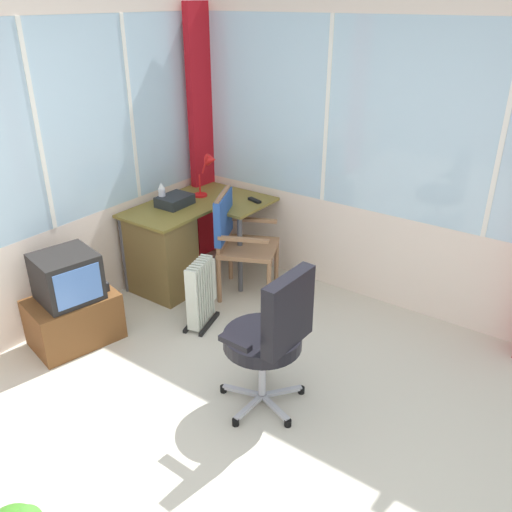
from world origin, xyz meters
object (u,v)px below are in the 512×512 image
at_px(paper_tray, 175,201).
at_px(tv_on_stand, 72,304).
at_px(spray_bottle, 162,194).
at_px(wooden_armchair, 234,232).
at_px(office_chair, 273,332).
at_px(tv_remote, 255,200).
at_px(space_heater, 202,292).
at_px(desk, 166,249).
at_px(desk_lamp, 209,168).

distance_m(paper_tray, tv_on_stand, 1.30).
bearing_deg(spray_bottle, wooden_armchair, -73.63).
height_order(spray_bottle, office_chair, office_chair).
distance_m(wooden_armchair, tv_on_stand, 1.47).
relative_size(tv_remote, space_heater, 0.27).
bearing_deg(spray_bottle, tv_on_stand, -173.54).
height_order(tv_remote, space_heater, tv_remote).
xyz_separation_m(desk, tv_on_stand, (-1.01, 0.01, -0.07)).
bearing_deg(tv_on_stand, wooden_armchair, -21.37).
bearing_deg(paper_tray, desk, -167.01).
height_order(wooden_armchair, office_chair, office_chair).
relative_size(desk_lamp, paper_tray, 1.33).
bearing_deg(space_heater, tv_remote, 9.13).
distance_m(tv_remote, office_chair, 1.87).
bearing_deg(desk, space_heater, -110.92).
distance_m(tv_remote, tv_on_stand, 1.83).
relative_size(wooden_armchair, office_chair, 0.93).
height_order(desk, spray_bottle, spray_bottle).
distance_m(desk, paper_tray, 0.44).
relative_size(desk_lamp, space_heater, 0.71).
height_order(office_chair, tv_on_stand, office_chair).
height_order(desk_lamp, paper_tray, desk_lamp).
relative_size(desk, tv_on_stand, 1.62).
distance_m(office_chair, tv_on_stand, 1.70).
relative_size(tv_remote, wooden_armchair, 0.16).
distance_m(paper_tray, wooden_armchair, 0.62).
bearing_deg(wooden_armchair, spray_bottle, 106.37).
xyz_separation_m(wooden_armchair, tv_on_stand, (-1.34, 0.53, -0.26)).
relative_size(spray_bottle, tv_on_stand, 0.29).
xyz_separation_m(paper_tray, office_chair, (-0.95, -1.70, -0.21)).
height_order(desk_lamp, tv_on_stand, desk_lamp).
xyz_separation_m(wooden_armchair, space_heater, (-0.57, -0.11, -0.30)).
bearing_deg(tv_on_stand, desk_lamp, -1.07).
bearing_deg(office_chair, desk_lamp, 50.45).
xyz_separation_m(tv_on_stand, space_heater, (0.77, -0.63, -0.05)).
height_order(desk_lamp, wooden_armchair, desk_lamp).
bearing_deg(spray_bottle, space_heater, -116.49).
bearing_deg(space_heater, paper_tray, 56.47).
height_order(tv_on_stand, space_heater, tv_on_stand).
bearing_deg(tv_on_stand, spray_bottle, 6.46).
xyz_separation_m(tv_remote, office_chair, (-1.45, -1.18, -0.17)).
height_order(spray_bottle, space_heater, spray_bottle).
distance_m(desk_lamp, spray_bottle, 0.51).
distance_m(desk_lamp, wooden_armchair, 0.71).
height_order(tv_remote, spray_bottle, spray_bottle).
distance_m(desk, tv_on_stand, 1.01).
relative_size(desk, desk_lamp, 3.03).
distance_m(wooden_armchair, space_heater, 0.66).
distance_m(desk, wooden_armchair, 0.64).
height_order(desk_lamp, space_heater, desk_lamp).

